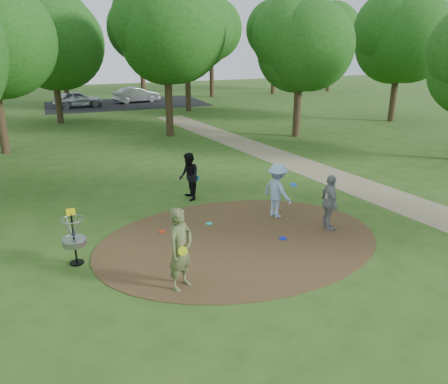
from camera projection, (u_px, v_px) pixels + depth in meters
name	position (u px, v px, depth m)	size (l,w,h in m)	color
ground	(239.00, 240.00, 12.71)	(100.00, 100.00, 0.00)	#2D5119
dirt_clearing	(239.00, 240.00, 12.71)	(8.40, 8.40, 0.02)	#47301C
footpath	(373.00, 192.00, 16.75)	(2.00, 40.00, 0.01)	#8C7A5B
parking_lot	(127.00, 104.00, 39.70)	(14.00, 8.00, 0.01)	black
player_observer_with_disc	(181.00, 249.00, 9.97)	(0.87, 0.81, 2.00)	#586238
player_throwing_with_disc	(277.00, 191.00, 14.14)	(1.17, 1.30, 1.80)	#9BB9E7
player_walking_with_disc	(189.00, 177.00, 15.68)	(0.75, 0.88, 1.74)	black
player_waiting_with_disc	(330.00, 203.00, 13.16)	(0.64, 1.09, 1.75)	gray
disc_ground_cyan	(209.00, 223.00, 13.80)	(0.22, 0.22, 0.02)	#19CDB1
disc_ground_blue	(283.00, 238.00, 12.76)	(0.22, 0.22, 0.02)	#0C1ED8
disc_ground_red	(162.00, 232.00, 13.21)	(0.22, 0.22, 0.02)	red
car_left	(78.00, 99.00, 37.50)	(1.61, 4.01, 1.37)	#B1B2B9
car_right	(136.00, 95.00, 40.35)	(1.46, 4.20, 1.38)	#9C9DA3
disc_golf_basket	(73.00, 233.00, 11.11)	(0.63, 0.63, 1.54)	black
tree_ring	(206.00, 45.00, 20.69)	(37.10, 45.48, 9.35)	#332316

